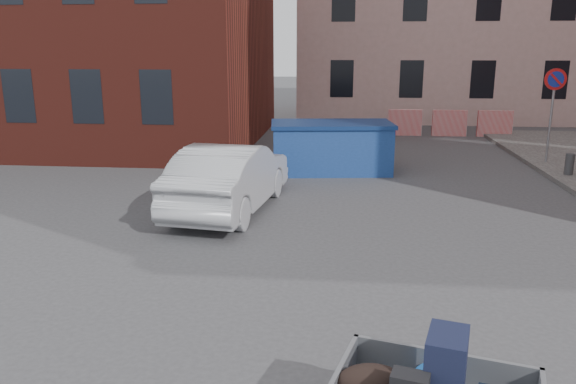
# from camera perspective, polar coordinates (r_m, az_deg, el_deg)

# --- Properties ---
(ground) EXTENTS (120.00, 120.00, 0.00)m
(ground) POSITION_cam_1_polar(r_m,az_deg,el_deg) (7.87, 4.12, -10.61)
(ground) COLOR #38383A
(ground) RESTS_ON ground
(no_parking_sign) EXTENTS (0.60, 0.09, 2.65)m
(no_parking_sign) POSITION_cam_1_polar(r_m,az_deg,el_deg) (17.65, 25.37, 8.83)
(no_parking_sign) COLOR gray
(no_parking_sign) RESTS_ON sidewalk
(barriers) EXTENTS (4.70, 0.18, 1.00)m
(barriers) POSITION_cam_1_polar(r_m,az_deg,el_deg) (22.67, 16.09, 6.74)
(barriers) COLOR red
(barriers) RESTS_ON ground
(dumpster) EXTENTS (3.44, 2.07, 1.37)m
(dumpster) POSITION_cam_1_polar(r_m,az_deg,el_deg) (15.43, 4.42, 4.58)
(dumpster) COLOR navy
(dumpster) RESTS_ON ground
(silver_car) EXTENTS (2.03, 4.46, 1.42)m
(silver_car) POSITION_cam_1_polar(r_m,az_deg,el_deg) (11.77, -5.91, 1.53)
(silver_car) COLOR #ADB0B5
(silver_car) RESTS_ON ground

